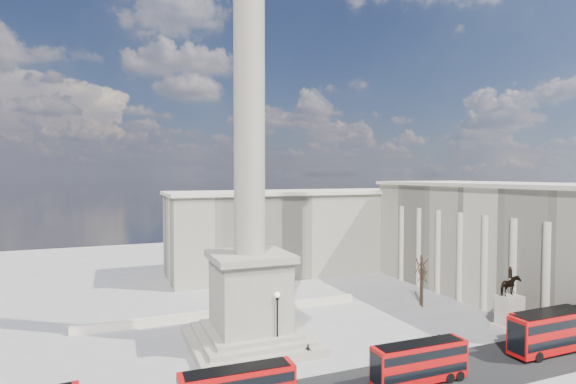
{
  "coord_description": "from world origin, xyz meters",
  "views": [
    {
      "loc": [
        -15.3,
        -44.91,
        19.92
      ],
      "look_at": [
        4.05,
        3.08,
        17.91
      ],
      "focal_mm": 28.0,
      "sensor_mm": 36.0,
      "label": 1
    }
  ],
  "objects_px": {
    "nelsons_column": "(250,235)",
    "equestrian_statue": "(510,307)",
    "red_bus_c": "(554,332)",
    "red_bus_d": "(552,328)",
    "pedestrian_standing": "(438,351)",
    "pedestrian_walking": "(439,341)",
    "red_bus_b": "(420,362)",
    "pedestrian_crossing": "(308,352)",
    "victorian_lamp": "(277,318)"
  },
  "relations": [
    {
      "from": "nelsons_column",
      "to": "equestrian_statue",
      "type": "xyz_separation_m",
      "value": [
        32.91,
        -7.29,
        -10.14
      ]
    },
    {
      "from": "red_bus_c",
      "to": "red_bus_d",
      "type": "relative_size",
      "value": 1.05
    },
    {
      "from": "equestrian_statue",
      "to": "pedestrian_standing",
      "type": "xyz_separation_m",
      "value": [
        -15.11,
        -4.21,
        -2.01
      ]
    },
    {
      "from": "equestrian_statue",
      "to": "pedestrian_walking",
      "type": "height_order",
      "value": "equestrian_statue"
    },
    {
      "from": "nelsons_column",
      "to": "red_bus_b",
      "type": "distance_m",
      "value": 22.54
    },
    {
      "from": "pedestrian_walking",
      "to": "pedestrian_crossing",
      "type": "height_order",
      "value": "pedestrian_walking"
    },
    {
      "from": "red_bus_d",
      "to": "pedestrian_standing",
      "type": "relative_size",
      "value": 7.12
    },
    {
      "from": "victorian_lamp",
      "to": "pedestrian_walking",
      "type": "bearing_deg",
      "value": -16.54
    },
    {
      "from": "red_bus_b",
      "to": "red_bus_c",
      "type": "height_order",
      "value": "red_bus_c"
    },
    {
      "from": "pedestrian_standing",
      "to": "pedestrian_crossing",
      "type": "height_order",
      "value": "pedestrian_crossing"
    },
    {
      "from": "victorian_lamp",
      "to": "pedestrian_walking",
      "type": "height_order",
      "value": "victorian_lamp"
    },
    {
      "from": "red_bus_d",
      "to": "equestrian_statue",
      "type": "distance_m",
      "value": 6.79
    },
    {
      "from": "nelsons_column",
      "to": "pedestrian_standing",
      "type": "distance_m",
      "value": 24.44
    },
    {
      "from": "red_bus_c",
      "to": "pedestrian_crossing",
      "type": "height_order",
      "value": "red_bus_c"
    },
    {
      "from": "victorian_lamp",
      "to": "equestrian_statue",
      "type": "xyz_separation_m",
      "value": [
        31.05,
        -3.11,
        -1.34
      ]
    },
    {
      "from": "victorian_lamp",
      "to": "pedestrian_crossing",
      "type": "height_order",
      "value": "victorian_lamp"
    },
    {
      "from": "pedestrian_crossing",
      "to": "pedestrian_standing",
      "type": "bearing_deg",
      "value": -139.15
    },
    {
      "from": "pedestrian_crossing",
      "to": "red_bus_d",
      "type": "bearing_deg",
      "value": -133.77
    },
    {
      "from": "red_bus_c",
      "to": "pedestrian_crossing",
      "type": "relative_size",
      "value": 6.97
    },
    {
      "from": "red_bus_c",
      "to": "pedestrian_walking",
      "type": "relative_size",
      "value": 6.76
    },
    {
      "from": "nelsons_column",
      "to": "pedestrian_walking",
      "type": "height_order",
      "value": "nelsons_column"
    },
    {
      "from": "pedestrian_standing",
      "to": "red_bus_d",
      "type": "bearing_deg",
      "value": 165.5
    },
    {
      "from": "red_bus_b",
      "to": "pedestrian_standing",
      "type": "height_order",
      "value": "red_bus_b"
    },
    {
      "from": "red_bus_d",
      "to": "pedestrian_standing",
      "type": "xyz_separation_m",
      "value": [
        -14.18,
        2.51,
        -1.54
      ]
    },
    {
      "from": "red_bus_b",
      "to": "pedestrian_standing",
      "type": "bearing_deg",
      "value": 36.73
    },
    {
      "from": "victorian_lamp",
      "to": "pedestrian_walking",
      "type": "relative_size",
      "value": 4.17
    },
    {
      "from": "red_bus_c",
      "to": "red_bus_d",
      "type": "xyz_separation_m",
      "value": [
        1.32,
        1.2,
        -0.11
      ]
    },
    {
      "from": "pedestrian_crossing",
      "to": "equestrian_statue",
      "type": "bearing_deg",
      "value": -120.06
    },
    {
      "from": "red_bus_b",
      "to": "pedestrian_walking",
      "type": "xyz_separation_m",
      "value": [
        7.52,
        6.12,
        -1.23
      ]
    },
    {
      "from": "equestrian_statue",
      "to": "pedestrian_walking",
      "type": "distance_m",
      "value": 13.57
    },
    {
      "from": "equestrian_statue",
      "to": "pedestrian_standing",
      "type": "bearing_deg",
      "value": -164.44
    },
    {
      "from": "nelsons_column",
      "to": "red_bus_c",
      "type": "height_order",
      "value": "nelsons_column"
    },
    {
      "from": "pedestrian_crossing",
      "to": "red_bus_b",
      "type": "bearing_deg",
      "value": -168.69
    },
    {
      "from": "red_bus_d",
      "to": "pedestrian_walking",
      "type": "xyz_separation_m",
      "value": [
        -12.33,
        4.54,
        -1.46
      ]
    },
    {
      "from": "red_bus_b",
      "to": "pedestrian_walking",
      "type": "bearing_deg",
      "value": 40.06
    },
    {
      "from": "equestrian_statue",
      "to": "pedestrian_crossing",
      "type": "relative_size",
      "value": 4.94
    },
    {
      "from": "nelsons_column",
      "to": "red_bus_b",
      "type": "bearing_deg",
      "value": -52.11
    },
    {
      "from": "red_bus_b",
      "to": "pedestrian_walking",
      "type": "height_order",
      "value": "red_bus_b"
    },
    {
      "from": "equestrian_statue",
      "to": "pedestrian_crossing",
      "type": "bearing_deg",
      "value": 178.39
    },
    {
      "from": "nelsons_column",
      "to": "pedestrian_crossing",
      "type": "distance_m",
      "value": 14.48
    },
    {
      "from": "red_bus_b",
      "to": "equestrian_statue",
      "type": "bearing_deg",
      "value": 22.7
    },
    {
      "from": "red_bus_c",
      "to": "victorian_lamp",
      "type": "bearing_deg",
      "value": 158.71
    },
    {
      "from": "pedestrian_crossing",
      "to": "red_bus_c",
      "type": "bearing_deg",
      "value": -136.91
    },
    {
      "from": "red_bus_c",
      "to": "victorian_lamp",
      "type": "distance_m",
      "value": 30.9
    },
    {
      "from": "red_bus_b",
      "to": "pedestrian_standing",
      "type": "distance_m",
      "value": 7.12
    },
    {
      "from": "pedestrian_standing",
      "to": "equestrian_statue",
      "type": "bearing_deg",
      "value": -168.91
    },
    {
      "from": "red_bus_c",
      "to": "red_bus_b",
      "type": "bearing_deg",
      "value": -179.17
    },
    {
      "from": "nelsons_column",
      "to": "pedestrian_standing",
      "type": "relative_size",
      "value": 32.76
    },
    {
      "from": "red_bus_b",
      "to": "nelsons_column",
      "type": "bearing_deg",
      "value": 128.82
    },
    {
      "from": "nelsons_column",
      "to": "pedestrian_crossing",
      "type": "bearing_deg",
      "value": -54.9
    }
  ]
}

